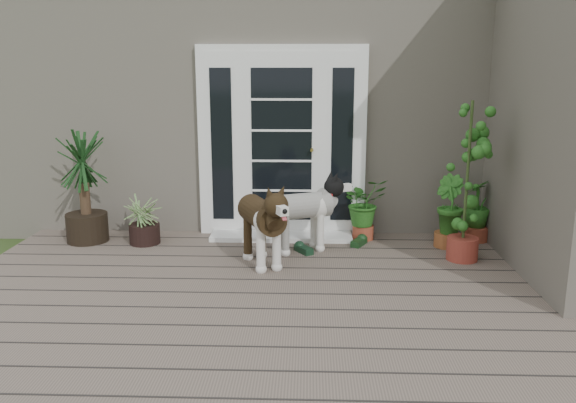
{
  "coord_description": "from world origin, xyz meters",
  "views": [
    {
      "loc": [
        0.11,
        -3.99,
        2.03
      ],
      "look_at": [
        -0.1,
        1.75,
        0.7
      ],
      "focal_mm": 36.38,
      "sensor_mm": 36.0,
      "label": 1
    }
  ],
  "objects": [
    {
      "name": "house_main",
      "position": [
        0.0,
        4.65,
        1.55
      ],
      "size": [
        7.4,
        4.0,
        3.1
      ],
      "primitive_type": "cube",
      "color": "#665E54",
      "rests_on": "ground"
    },
    {
      "name": "sapling",
      "position": [
        1.67,
        1.7,
        0.95
      ],
      "size": [
        0.6,
        0.6,
        1.66
      ],
      "primitive_type": null,
      "rotation": [
        0.0,
        0.0,
        -0.26
      ],
      "color": "#1A4C15",
      "rests_on": "deck"
    },
    {
      "name": "clog_right",
      "position": [
        0.66,
        2.15,
        0.16
      ],
      "size": [
        0.26,
        0.32,
        0.09
      ],
      "primitive_type": null,
      "rotation": [
        0.0,
        0.0,
        -0.49
      ],
      "color": "black",
      "rests_on": "deck"
    },
    {
      "name": "herb_c",
      "position": [
        1.99,
        2.4,
        0.39
      ],
      "size": [
        0.49,
        0.49,
        0.55
      ],
      "primitive_type": "imported",
      "rotation": [
        0.0,
        0.0,
        4.1
      ],
      "color": "#19571D",
      "rests_on": "deck"
    },
    {
      "name": "brindle_dog",
      "position": [
        -0.35,
        1.47,
        0.49
      ],
      "size": [
        0.72,
        0.98,
        0.75
      ],
      "primitive_type": null,
      "rotation": [
        0.0,
        0.0,
        3.57
      ],
      "color": "#3B2915",
      "rests_on": "deck"
    },
    {
      "name": "clog_left",
      "position": [
        0.06,
        1.87,
        0.16
      ],
      "size": [
        0.27,
        0.31,
        0.09
      ],
      "primitive_type": null,
      "rotation": [
        0.0,
        0.0,
        0.57
      ],
      "color": "black",
      "rests_on": "deck"
    },
    {
      "name": "white_dog",
      "position": [
        0.03,
        1.93,
        0.48
      ],
      "size": [
        0.93,
        0.69,
        0.72
      ],
      "primitive_type": null,
      "rotation": [
        0.0,
        0.0,
        -1.15
      ],
      "color": "beige",
      "rests_on": "deck"
    },
    {
      "name": "door_unit",
      "position": [
        -0.2,
        2.6,
        1.19
      ],
      "size": [
        1.9,
        0.14,
        2.15
      ],
      "primitive_type": "cube",
      "color": "white",
      "rests_on": "deck"
    },
    {
      "name": "door_step",
      "position": [
        -0.2,
        2.4,
        0.14
      ],
      "size": [
        1.6,
        0.4,
        0.05
      ],
      "primitive_type": "cube",
      "color": "white",
      "rests_on": "deck"
    },
    {
      "name": "spider_plant",
      "position": [
        -1.7,
        2.14,
        0.42
      ],
      "size": [
        0.58,
        0.58,
        0.59
      ],
      "primitive_type": null,
      "rotation": [
        0.0,
        0.0,
        -0.05
      ],
      "color": "#91B56F",
      "rests_on": "deck"
    },
    {
      "name": "deck",
      "position": [
        0.0,
        0.4,
        0.06
      ],
      "size": [
        6.2,
        4.6,
        0.12
      ],
      "primitive_type": "cube",
      "color": "#6B5B4C",
      "rests_on": "ground"
    },
    {
      "name": "yucca",
      "position": [
        -2.36,
        2.21,
        0.75
      ],
      "size": [
        1.07,
        1.07,
        1.25
      ],
      "primitive_type": null,
      "rotation": [
        0.0,
        0.0,
        -0.28
      ],
      "color": "#113419",
      "rests_on": "deck"
    },
    {
      "name": "herb_b",
      "position": [
        1.61,
        2.14,
        0.41
      ],
      "size": [
        0.49,
        0.49,
        0.57
      ],
      "primitive_type": "imported",
      "rotation": [
        0.0,
        0.0,
        1.92
      ],
      "color": "#164D1B",
      "rests_on": "deck"
    },
    {
      "name": "herb_a",
      "position": [
        0.73,
        2.4,
        0.44
      ],
      "size": [
        0.65,
        0.65,
        0.63
      ],
      "primitive_type": "imported",
      "rotation": [
        0.0,
        0.0,
        0.41
      ],
      "color": "#185619",
      "rests_on": "deck"
    }
  ]
}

